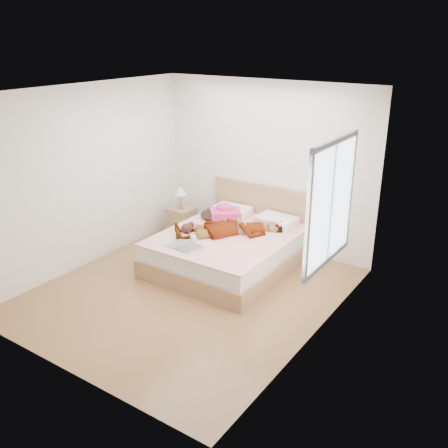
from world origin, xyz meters
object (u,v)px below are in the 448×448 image
(bed, at_px, (231,247))
(magazine, at_px, (184,246))
(nightstand, at_px, (181,220))
(plush_toy, at_px, (188,227))
(woman, at_px, (231,225))
(phone, at_px, (218,207))
(towel, at_px, (225,213))
(coffee_mug, at_px, (194,239))

(bed, relative_size, magazine, 4.06)
(magazine, xyz_separation_m, nightstand, (-1.05, 1.24, -0.23))
(plush_toy, relative_size, nightstand, 0.28)
(woman, height_order, magazine, woman)
(phone, bearing_deg, towel, -29.62)
(phone, distance_m, magazine, 1.22)
(magazine, bearing_deg, towel, 96.52)
(coffee_mug, height_order, nightstand, nightstand)
(phone, bearing_deg, woman, -80.98)
(bed, relative_size, coffee_mug, 18.34)
(coffee_mug, relative_size, nightstand, 0.13)
(towel, height_order, nightstand, nightstand)
(phone, xyz_separation_m, towel, (0.11, 0.02, -0.09))
(bed, distance_m, coffee_mug, 0.69)
(coffee_mug, height_order, plush_toy, plush_toy)
(woman, xyz_separation_m, plush_toy, (-0.54, -0.34, -0.04))
(phone, relative_size, coffee_mug, 0.84)
(bed, relative_size, towel, 3.60)
(plush_toy, bearing_deg, towel, 79.10)
(phone, relative_size, magazine, 0.19)
(magazine, relative_size, nightstand, 0.58)
(plush_toy, distance_m, nightstand, 1.14)
(nightstand, bearing_deg, bed, -19.13)
(phone, height_order, bed, bed)
(woman, relative_size, phone, 17.12)
(woman, distance_m, nightstand, 1.42)
(woman, xyz_separation_m, bed, (-0.00, 0.01, -0.35))
(bed, height_order, magazine, bed)
(coffee_mug, distance_m, plush_toy, 0.38)
(phone, bearing_deg, magazine, -120.54)
(bed, relative_size, plush_toy, 8.50)
(phone, bearing_deg, coffee_mug, -117.76)
(plush_toy, bearing_deg, coffee_mug, -39.18)
(towel, xyz_separation_m, magazine, (0.14, -1.21, -0.09))
(nightstand, bearing_deg, woman, -19.32)
(nightstand, bearing_deg, magazine, -49.84)
(phone, distance_m, towel, 0.14)
(woman, xyz_separation_m, magazine, (-0.25, -0.79, -0.10))
(towel, bearing_deg, woman, -47.35)
(towel, height_order, plush_toy, towel)
(towel, xyz_separation_m, coffee_mug, (0.14, -1.00, -0.05))
(coffee_mug, distance_m, nightstand, 1.50)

